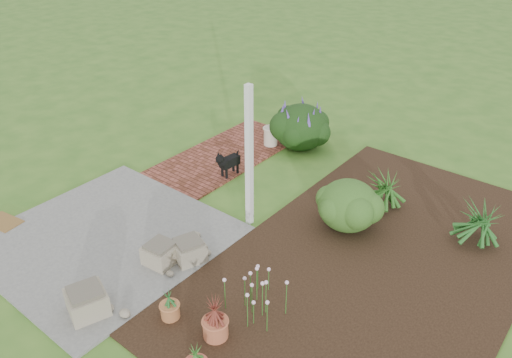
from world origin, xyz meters
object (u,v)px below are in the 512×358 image
Objects in this scene: black_dog at (228,161)px; cream_ceramic_urn at (271,136)px; stone_trough_near at (87,302)px; evergreen_shrub at (348,204)px.

black_dog is 1.66m from cream_ceramic_urn.
cream_ceramic_urn reaches higher than stone_trough_near.
cream_ceramic_urn is 0.40× the size of evergreen_shrub.
cream_ceramic_urn is (-1.18, 5.61, 0.04)m from stone_trough_near.
black_dog is at bearing -83.54° from cream_ceramic_urn.
stone_trough_near is 0.49× the size of evergreen_shrub.
black_dog is at bearing 179.63° from evergreen_shrub.
cream_ceramic_urn is at bearing 103.08° from black_dog.
stone_trough_near is 5.73m from cream_ceramic_urn.
evergreen_shrub is (2.70, -0.02, 0.11)m from black_dog.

